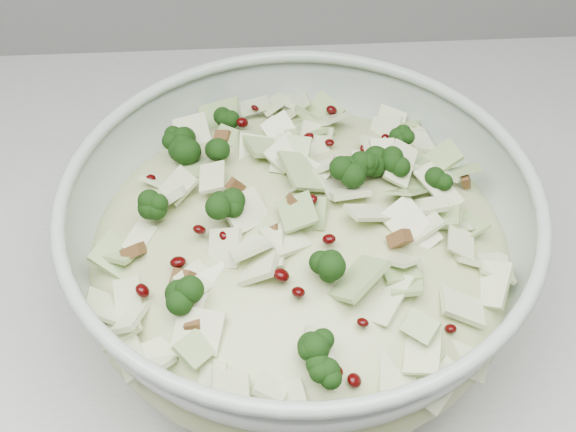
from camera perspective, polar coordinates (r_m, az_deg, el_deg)
The scene contains 2 objects.
mixing_bowl at distance 0.60m, azimuth 0.83°, elevation -2.76°, with size 0.43×0.43×0.14m.
salad at distance 0.58m, azimuth 0.85°, elevation -1.34°, with size 0.44×0.44×0.14m.
Camera 1 is at (-0.52, 1.21, 1.42)m, focal length 50.00 mm.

